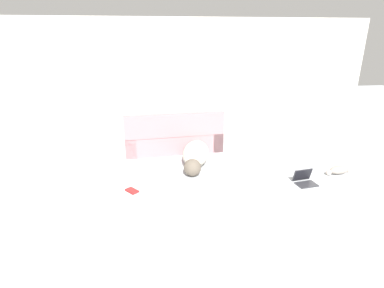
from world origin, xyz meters
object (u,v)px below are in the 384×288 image
cat (338,170)px  laptop_open (304,179)px  dog (195,155)px  couch (173,137)px  book_red (132,191)px

cat → laptop_open: bearing=9.4°
dog → couch: bearing=-143.9°
cat → laptop_open: 0.76m
couch → dog: 0.91m
couch → laptop_open: (1.92, -1.80, -0.18)m
dog → book_red: bearing=-36.9°
cat → laptop_open: (-0.72, -0.23, 0.00)m
couch → cat: (2.65, -1.57, -0.19)m
dog → cat: bearing=86.7°
dog → laptop_open: dog is taller
couch → laptop_open: couch is taller
dog → laptop_open: (1.59, -0.96, -0.11)m
cat → book_red: 3.40m
cat → laptop_open: size_ratio=1.48×
laptop_open → book_red: size_ratio=1.52×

